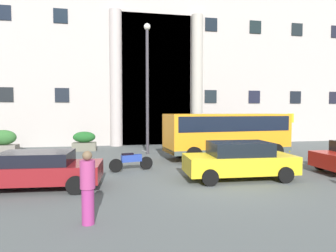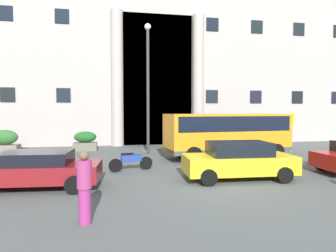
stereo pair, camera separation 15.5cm
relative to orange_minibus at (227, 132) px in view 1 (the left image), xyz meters
name	(u,v)px [view 1 (the left image)]	position (x,y,z in m)	size (l,w,h in m)	color
ground_plane	(224,185)	(-2.33, -5.50, -1.61)	(80.00, 64.00, 0.12)	#525757
office_building_facade	(156,46)	(-2.33, 11.97, 7.36)	(39.20, 9.72, 17.83)	#B0A7A1
orange_minibus	(227,132)	(0.00, 0.00, 0.00)	(7.25, 3.10, 2.56)	orange
bus_stop_sign	(290,128)	(5.08, 1.60, 0.04)	(0.44, 0.08, 2.56)	#949714
hedge_planter_far_west	(221,137)	(1.52, 4.74, -0.79)	(1.59, 0.78, 1.58)	#696957
hedge_planter_far_east	(84,141)	(-8.36, 4.89, -0.91)	(1.56, 0.90, 1.32)	#696857
hedge_planter_entrance_left	(3,142)	(-13.50, 5.00, -0.83)	(1.69, 0.99, 1.48)	slate
parked_coupe_end	(36,169)	(-9.09, -4.87, -0.86)	(4.56, 2.30, 1.30)	maroon
white_taxi_kerbside	(239,160)	(-1.45, -4.85, -0.78)	(4.42, 2.14, 1.50)	gold
motorcycle_near_kerb	(32,163)	(-9.91, -2.31, -1.09)	(1.94, 0.79, 0.89)	black
motorcycle_far_end	(131,161)	(-5.65, -2.47, -1.09)	(2.02, 0.75, 0.89)	black
pedestrian_woman_dark_dress	(88,187)	(-7.04, -8.55, -0.64)	(0.36, 0.36, 1.79)	#992E72
lamppost_plaza_centre	(147,79)	(-4.27, 2.61, 3.17)	(0.40, 0.40, 8.17)	#3A373D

